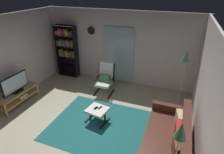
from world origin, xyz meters
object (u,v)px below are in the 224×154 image
Objects in this scene: lounge_armchair at (105,78)px; floor_lamp_by_shelf at (186,61)px; television at (15,84)px; leather_sofa at (169,138)px; tv_stand at (19,96)px; cell_phone at (96,108)px; ottoman at (97,111)px; wall_clock at (91,30)px; bookshelf_near_tv at (67,48)px; tv_remote at (100,108)px; floor_lamp_by_sofa at (179,139)px.

floor_lamp_by_shelf reaches higher than lounge_armchair.
television is 4.48m from leather_sofa.
tv_stand reaches higher than cell_phone.
ottoman is 0.09m from cell_phone.
wall_clock is at bearing 139.51° from leather_sofa.
ottoman is (2.58, 0.14, -0.39)m from television.
television is at bearing -96.91° from bookshelf_near_tv.
lounge_armchair reaches higher than tv_remote.
television is 0.90× the size of lounge_armchair.
floor_lamp_by_shelf is at bearing 90.20° from floor_lamp_by_sofa.
ottoman is at bearing -75.02° from lounge_armchair.
leather_sofa is at bearing -2.34° from tv_stand.
lounge_armchair is 0.59× the size of floor_lamp_by_shelf.
television is at bearing -143.01° from lounge_armchair.
ottoman is 2.03× the size of wall_clock.
leather_sofa reaches higher than tv_remote.
tv_stand is 0.85× the size of floor_lamp_by_sofa.
wall_clock is at bearing 118.42° from ottoman.
tv_stand reaches higher than ottoman.
tv_stand is 2.73m from lounge_armchair.
floor_lamp_by_shelf reaches higher than tv_stand.
ottoman is at bearing -44.19° from bookshelf_near_tv.
floor_lamp_by_shelf is at bearing 21.16° from television.
leather_sofa is 2.25m from floor_lamp_by_shelf.
ottoman is at bearing -140.76° from floor_lamp_by_shelf.
tv_stand is 4.70× the size of wall_clock.
tv_remote is at bearing 38.97° from cell_phone.
floor_lamp_by_shelf is 5.93× the size of wall_clock.
television is at bearing -165.87° from cell_phone.
lounge_armchair is at bearing 120.61° from tv_remote.
bookshelf_near_tv is (0.29, 2.37, 0.45)m from television.
floor_lamp_by_shelf is at bearing 51.58° from tv_remote.
tv_stand is 1.33× the size of lounge_armchair.
tv_stand is at bearing -177.12° from ottoman.
leather_sofa is (4.17, -2.54, -0.85)m from bookshelf_near_tv.
bookshelf_near_tv is at bearing 150.39° from tv_remote.
lounge_armchair is at bearing 113.87° from cell_phone.
floor_lamp_by_shelf reaches higher than tv_remote.
leather_sofa reaches higher than ottoman.
bookshelf_near_tv reaches higher than ottoman.
television is 4.95m from floor_lamp_by_shelf.
television is 0.49× the size of leather_sofa.
wall_clock is (0.99, 0.18, 0.70)m from bookshelf_near_tv.
floor_lamp_by_shelf is 3.41m from wall_clock.
bookshelf_near_tv reaches higher than wall_clock.
floor_lamp_by_shelf is (4.57, 1.76, 1.14)m from tv_stand.
bookshelf_near_tv is at bearing 145.90° from cell_phone.
tv_stand reaches higher than tv_remote.
lounge_armchair is at bearing -21.10° from bookshelf_near_tv.
tv_remote is at bearing -141.36° from floor_lamp_by_shelf.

